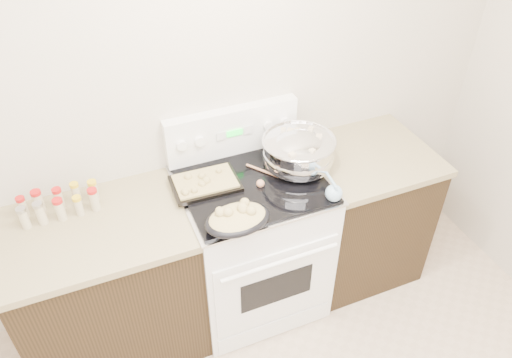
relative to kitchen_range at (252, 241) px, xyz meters
name	(u,v)px	position (x,y,z in m)	size (l,w,h in m)	color
room_shell	(354,338)	(-0.35, -1.42, 1.21)	(4.10, 3.60, 2.75)	beige
counter_left	(110,287)	(-0.83, 0.01, -0.03)	(0.93, 0.67, 0.92)	black
counter_right	(358,212)	(0.73, 0.01, -0.03)	(0.73, 0.67, 0.92)	black
kitchen_range	(252,241)	(0.00, 0.00, 0.00)	(0.78, 0.73, 1.22)	white
mixing_bowl	(298,153)	(0.28, 0.02, 0.54)	(0.49, 0.49, 0.23)	silver
roasting_pan	(237,218)	(-0.19, -0.28, 0.50)	(0.33, 0.24, 0.12)	black
baking_sheet	(204,183)	(-0.25, 0.06, 0.47)	(0.36, 0.25, 0.06)	black
wooden_spoon	(262,179)	(0.05, -0.02, 0.46)	(0.16, 0.21, 0.04)	tan
blue_ladle	(333,191)	(0.33, -0.27, 0.49)	(0.11, 0.29, 0.11)	#87ADCA
spice_jars	(58,203)	(-0.96, 0.16, 0.49)	(0.38, 0.14, 0.13)	#BFB28C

